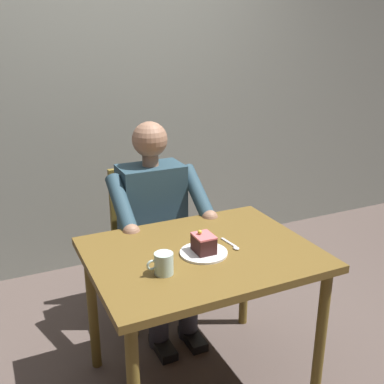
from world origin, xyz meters
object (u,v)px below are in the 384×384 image
at_px(cake_slice, 204,243).
at_px(coffee_cup, 163,263).
at_px(chair, 147,235).
at_px(dessert_spoon, 233,245).
at_px(dining_table, 202,268).
at_px(seated_person, 157,225).

relative_size(cake_slice, coffee_cup, 0.92).
distance_m(chair, dessert_spoon, 0.81).
distance_m(chair, cake_slice, 0.82).
xyz_separation_m(dining_table, cake_slice, (0.01, 0.03, 0.14)).
bearing_deg(seated_person, cake_slice, 89.46).
distance_m(dining_table, seated_person, 0.57).
bearing_deg(coffee_cup, dining_table, -152.75).
distance_m(cake_slice, dessert_spoon, 0.16).
bearing_deg(dining_table, dessert_spoon, 172.35).
height_order(seated_person, coffee_cup, seated_person).
bearing_deg(coffee_cup, chair, -105.13).
relative_size(seated_person, cake_slice, 11.43).
bearing_deg(seated_person, chair, -90.00).
relative_size(seated_person, dessert_spoon, 8.39).
relative_size(dining_table, coffee_cup, 8.88).
height_order(chair, seated_person, seated_person).
distance_m(dining_table, chair, 0.76).
xyz_separation_m(chair, dessert_spoon, (-0.15, 0.76, 0.23)).
bearing_deg(cake_slice, coffee_cup, 21.59).
bearing_deg(chair, seated_person, 90.00).
bearing_deg(coffee_cup, seated_person, -108.75).
bearing_deg(dessert_spoon, seated_person, -75.73).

